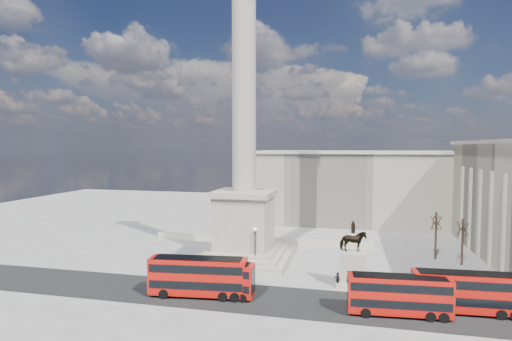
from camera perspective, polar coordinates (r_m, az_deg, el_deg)
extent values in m
plane|color=#9F9B96|center=(58.80, -2.95, -13.94)|extent=(180.00, 180.00, 0.00)
cube|color=#242424|center=(48.46, -0.39, -17.79)|extent=(120.00, 9.00, 0.01)
cube|color=#B1A793|center=(63.28, -1.69, -12.20)|extent=(14.00, 14.00, 1.00)
cube|color=#B1A793|center=(63.09, -1.69, -11.55)|extent=(12.00, 12.00, 0.50)
cube|color=#B1A793|center=(62.96, -1.69, -11.11)|extent=(10.00, 10.00, 0.50)
cube|color=#B1A793|center=(62.03, -1.70, -7.30)|extent=(8.00, 8.00, 8.00)
cube|color=#B1A793|center=(61.36, -1.70, -3.26)|extent=(9.00, 9.00, 0.80)
cylinder|color=#A89D8B|center=(61.81, -1.73, 12.97)|extent=(3.60, 3.60, 34.00)
cube|color=#BDB59C|center=(73.63, 0.51, -9.92)|extent=(40.00, 0.60, 1.10)
cube|color=beige|center=(94.56, 15.67, -2.50)|extent=(50.00, 16.00, 16.00)
cube|color=#BDB59C|center=(94.08, 15.75, 2.53)|extent=(51.00, 17.00, 0.60)
cube|color=red|center=(48.66, -8.28, -14.67)|extent=(11.60, 3.75, 4.20)
cube|color=black|center=(48.89, -8.27, -15.51)|extent=(11.15, 3.76, 0.93)
cube|color=black|center=(48.32, -8.29, -13.41)|extent=(11.15, 3.76, 0.93)
cube|color=black|center=(48.04, -8.30, -12.25)|extent=(10.44, 3.37, 0.06)
cylinder|color=black|center=(50.35, -12.56, -16.36)|extent=(1.41, 2.81, 1.14)
cylinder|color=black|center=(48.57, -4.46, -17.04)|extent=(1.41, 2.81, 1.14)
cylinder|color=black|center=(48.33, -2.79, -17.14)|extent=(1.41, 2.81, 1.14)
cube|color=red|center=(48.65, -6.38, -15.01)|extent=(10.07, 2.30, 3.71)
cube|color=black|center=(48.86, -6.38, -15.75)|extent=(9.67, 2.36, 0.82)
cube|color=black|center=(48.35, -6.39, -13.91)|extent=(9.67, 2.36, 0.82)
cube|color=black|center=(48.09, -6.40, -12.89)|extent=(9.06, 2.07, 0.05)
cylinder|color=black|center=(50.34, -10.09, -16.41)|extent=(1.01, 2.41, 1.01)
cylinder|color=black|center=(48.40, -3.07, -17.19)|extent=(1.01, 2.41, 1.01)
cylinder|color=black|center=(48.10, -1.62, -17.32)|extent=(1.01, 2.41, 1.01)
cube|color=red|center=(45.74, 19.71, -16.33)|extent=(10.49, 3.11, 3.81)
cube|color=black|center=(45.97, 19.69, -17.13)|extent=(10.08, 3.14, 0.85)
cube|color=black|center=(45.41, 19.73, -15.13)|extent=(10.08, 3.14, 0.85)
cube|color=black|center=(45.13, 19.76, -14.02)|extent=(9.44, 2.80, 0.06)
cylinder|color=black|center=(45.84, 15.24, -18.50)|extent=(1.22, 2.54, 1.03)
cylinder|color=black|center=(46.96, 23.32, -18.12)|extent=(1.22, 2.54, 1.03)
cylinder|color=black|center=(47.28, 24.85, -18.00)|extent=(1.22, 2.54, 1.03)
cube|color=red|center=(49.03, 27.82, -15.07)|extent=(10.84, 3.00, 3.95)
cube|color=black|center=(49.25, 27.79, -15.85)|extent=(10.42, 3.04, 0.88)
cube|color=black|center=(48.71, 27.85, -13.90)|extent=(10.42, 3.04, 0.88)
cube|color=black|center=(48.44, 27.88, -12.82)|extent=(9.76, 2.70, 0.06)
cylinder|color=black|center=(48.68, 23.60, -17.31)|extent=(1.21, 2.61, 1.07)
cylinder|color=black|center=(50.58, 31.14, -16.72)|extent=(1.21, 2.61, 1.07)
cylinder|color=black|center=(51.04, 32.55, -16.58)|extent=(1.21, 2.61, 1.07)
cylinder|color=black|center=(58.70, -0.16, -13.73)|extent=(0.41, 0.41, 0.46)
cylinder|color=black|center=(58.01, -0.16, -11.33)|extent=(0.15, 0.15, 5.54)
cylinder|color=black|center=(57.38, -0.16, -8.75)|extent=(0.28, 0.28, 0.28)
sphere|color=silver|center=(57.32, -0.16, -8.43)|extent=(0.52, 0.52, 0.52)
cube|color=#BDB59C|center=(53.68, 13.59, -15.47)|extent=(3.96, 2.97, 0.49)
cube|color=#BDB59C|center=(53.09, 13.62, -13.50)|extent=(3.17, 2.18, 4.35)
imported|color=black|center=(52.18, 13.67, -9.80)|extent=(3.36, 1.95, 2.67)
cylinder|color=black|center=(51.84, 13.70, -8.04)|extent=(0.49, 0.49, 1.19)
sphere|color=black|center=(51.70, 13.71, -7.23)|extent=(0.36, 0.36, 0.36)
cylinder|color=#332319|center=(67.16, 27.39, -9.07)|extent=(0.32, 0.32, 6.93)
cylinder|color=#332319|center=(68.67, 24.29, -8.50)|extent=(0.32, 0.32, 7.43)
imported|color=black|center=(52.14, 27.22, -15.63)|extent=(0.71, 0.57, 1.70)
imported|color=black|center=(54.64, 26.89, -14.74)|extent=(0.85, 0.68, 1.70)
imported|color=black|center=(52.73, 11.59, -15.02)|extent=(1.05, 1.11, 1.84)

